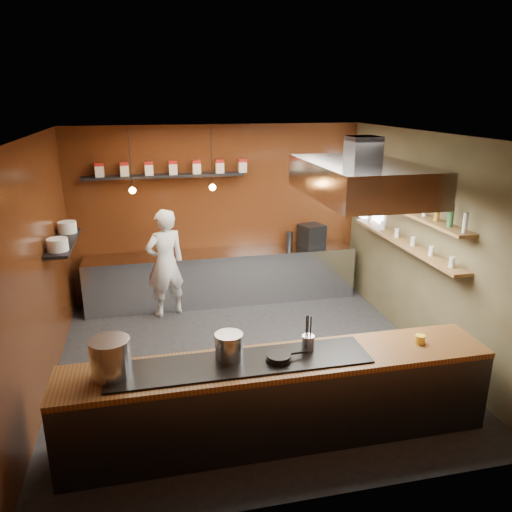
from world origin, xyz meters
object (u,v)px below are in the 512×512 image
object	(u,v)px
espresso_machine	(312,235)
stockpot_large	(111,358)
chef	(166,263)
stockpot_small	(229,346)
extractor_hood	(361,179)

from	to	relation	value
espresso_machine	stockpot_large	bearing A→B (deg)	-147.85
espresso_machine	chef	world-z (taller)	chef
chef	espresso_machine	bearing A→B (deg)	167.62
chef	stockpot_small	bearing A→B (deg)	77.25
extractor_hood	chef	size ratio (longest dim) A/B	1.13
espresso_machine	chef	size ratio (longest dim) A/B	0.22
stockpot_large	stockpot_small	world-z (taller)	stockpot_large
stockpot_small	chef	distance (m)	3.35
extractor_hood	espresso_machine	xyz separation A→B (m)	(0.31, 2.60, -1.41)
stockpot_small	espresso_machine	xyz separation A→B (m)	(2.10, 3.70, 0.02)
extractor_hood	stockpot_small	xyz separation A→B (m)	(-1.80, -1.10, -1.43)
extractor_hood	stockpot_large	bearing A→B (deg)	-158.10
extractor_hood	espresso_machine	world-z (taller)	extractor_hood
stockpot_small	chef	size ratio (longest dim) A/B	0.16
extractor_hood	chef	xyz separation A→B (m)	(-2.27, 2.21, -1.62)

